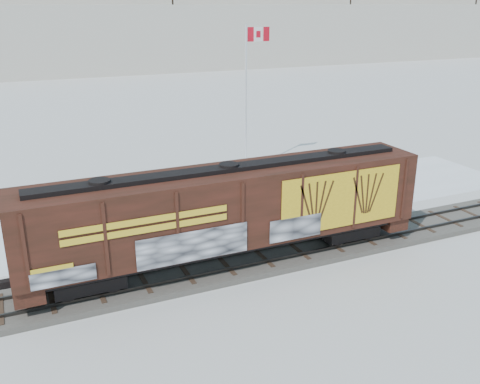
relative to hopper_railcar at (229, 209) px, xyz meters
name	(u,v)px	position (x,y,z in m)	size (l,w,h in m)	color
ground	(296,254)	(3.73, 0.01, -3.07)	(500.00, 500.00, 0.00)	white
rail_track	(296,251)	(3.73, 0.01, -2.92)	(50.00, 3.40, 0.43)	#59544C
parking_strip	(237,206)	(3.73, 7.51, -3.06)	(40.00, 8.00, 0.03)	white
hopper_railcar	(229,209)	(0.00, 0.00, 0.00)	(19.44, 3.06, 4.75)	black
flagpole	(247,121)	(7.46, 14.13, 0.88)	(2.30, 0.90, 10.81)	silver
car_silver	(77,221)	(-6.16, 7.08, -2.23)	(1.92, 4.77, 1.63)	#9DA0A4
car_white	(208,211)	(1.10, 5.82, -2.38)	(1.41, 4.03, 1.33)	silver
car_dark	(363,180)	(13.03, 7.00, -2.38)	(1.85, 4.55, 1.32)	black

